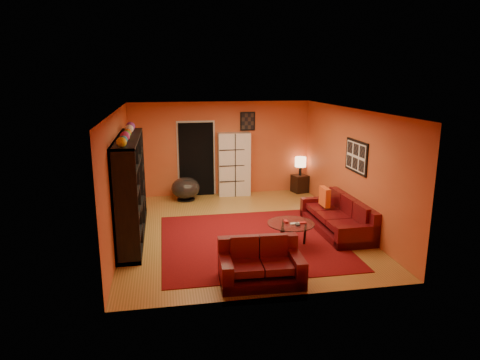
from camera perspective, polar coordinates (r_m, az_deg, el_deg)
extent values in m
plane|color=olive|center=(9.45, 0.00, -6.59)|extent=(6.00, 6.00, 0.00)
plane|color=white|center=(8.88, 0.00, 9.34)|extent=(6.00, 6.00, 0.00)
plane|color=#C2512A|center=(11.99, -2.54, 4.21)|extent=(6.00, 0.00, 6.00)
plane|color=#C2512A|center=(6.25, 4.89, -4.80)|extent=(6.00, 0.00, 6.00)
plane|color=#C2512A|center=(8.99, -15.88, 0.47)|extent=(0.00, 6.00, 6.00)
plane|color=#C2512A|center=(9.82, 14.52, 1.65)|extent=(0.00, 6.00, 6.00)
cube|color=#54090D|center=(8.82, 1.46, -8.07)|extent=(3.60, 3.60, 0.01)
cube|color=black|center=(11.93, -5.84, 2.73)|extent=(0.95, 0.10, 2.04)
cube|color=black|center=(9.49, 15.26, 3.04)|extent=(0.03, 1.00, 0.70)
cube|color=black|center=(11.99, 1.02, 7.84)|extent=(0.42, 0.03, 0.52)
cube|color=black|center=(9.03, -14.36, -1.02)|extent=(0.45, 3.00, 2.10)
imported|color=black|center=(8.98, -14.04, -1.49)|extent=(0.93, 0.12, 0.53)
cube|color=#45090E|center=(9.56, 12.72, -5.66)|extent=(0.94, 2.21, 0.32)
cube|color=#45090E|center=(9.63, 14.76, -3.99)|extent=(0.22, 2.20, 0.85)
cube|color=#45090E|center=(8.66, 15.45, -6.85)|extent=(0.90, 0.19, 0.62)
cube|color=#45090E|center=(10.40, 10.54, -3.10)|extent=(0.90, 0.19, 0.62)
cube|color=#45090E|center=(8.92, 14.16, -5.06)|extent=(0.69, 0.60, 0.12)
cube|color=#45090E|center=(9.45, 12.59, -3.91)|extent=(0.69, 0.60, 0.12)
cube|color=#45090E|center=(9.99, 11.20, -2.88)|extent=(0.69, 0.60, 0.12)
cube|color=#45090E|center=(7.11, 2.81, -12.33)|extent=(1.37, 0.85, 0.32)
cube|color=#45090E|center=(7.28, 2.37, -9.39)|extent=(1.34, 0.23, 0.85)
cube|color=#45090E|center=(7.17, 7.46, -10.88)|extent=(0.21, 0.81, 0.62)
cube|color=#45090E|center=(6.97, -1.95, -11.52)|extent=(0.21, 0.81, 0.62)
cube|color=#45090E|center=(6.99, 4.90, -10.03)|extent=(0.49, 0.60, 0.12)
cube|color=#45090E|center=(6.90, 0.88, -10.30)|extent=(0.49, 0.60, 0.12)
cube|color=#EC531A|center=(9.82, 11.23, -2.20)|extent=(0.12, 0.42, 0.42)
cylinder|color=silver|center=(8.49, 6.79, -5.77)|extent=(0.92, 0.92, 0.02)
cylinder|color=black|center=(8.61, 8.65, -7.18)|extent=(0.05, 0.05, 0.44)
cylinder|color=black|center=(8.78, 5.60, -6.67)|extent=(0.05, 0.05, 0.44)
cylinder|color=black|center=(8.32, 5.98, -7.85)|extent=(0.05, 0.05, 0.44)
cube|color=silver|center=(11.92, -0.78, 2.12)|extent=(0.90, 0.43, 1.76)
cylinder|color=black|center=(11.69, -7.22, -2.57)|extent=(0.44, 0.44, 0.03)
cylinder|color=black|center=(11.67, -7.23, -2.19)|extent=(0.06, 0.06, 0.15)
ellipsoid|color=#453E3C|center=(11.61, -7.27, -1.07)|extent=(0.77, 0.77, 0.57)
cube|color=black|center=(12.46, 7.97, -0.48)|extent=(0.49, 0.49, 0.50)
cylinder|color=black|center=(12.37, 8.03, 1.21)|extent=(0.08, 0.08, 0.25)
cylinder|color=#FFC98C|center=(12.32, 8.07, 2.41)|extent=(0.32, 0.32, 0.27)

